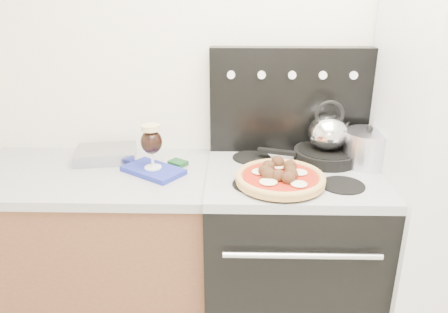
{
  "coord_description": "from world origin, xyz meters",
  "views": [
    {
      "loc": [
        -0.19,
        -0.6,
        1.68
      ],
      "look_at": [
        -0.22,
        1.05,
        1.03
      ],
      "focal_mm": 35.0,
      "sensor_mm": 36.0,
      "label": 1
    }
  ],
  "objects_px": {
    "tea_kettle": "(328,130)",
    "pizza_pan": "(280,183)",
    "stove_body": "(288,263)",
    "skillet": "(326,155)",
    "oven_mitt": "(153,170)",
    "stock_pot": "(367,149)",
    "base_cabinet": "(62,258)",
    "pizza": "(280,176)",
    "beer_glass": "(152,146)"
  },
  "relations": [
    {
      "from": "tea_kettle",
      "to": "pizza_pan",
      "type": "bearing_deg",
      "value": -146.47
    },
    {
      "from": "stove_body",
      "to": "skillet",
      "type": "distance_m",
      "value": 0.55
    },
    {
      "from": "pizza_pan",
      "to": "skillet",
      "type": "distance_m",
      "value": 0.36
    },
    {
      "from": "oven_mitt",
      "to": "stock_pot",
      "type": "distance_m",
      "value": 0.96
    },
    {
      "from": "base_cabinet",
      "to": "tea_kettle",
      "type": "xyz_separation_m",
      "value": [
        1.27,
        0.1,
        0.64
      ]
    },
    {
      "from": "base_cabinet",
      "to": "pizza",
      "type": "bearing_deg",
      "value": -9.21
    },
    {
      "from": "base_cabinet",
      "to": "oven_mitt",
      "type": "height_order",
      "value": "oven_mitt"
    },
    {
      "from": "skillet",
      "to": "tea_kettle",
      "type": "bearing_deg",
      "value": 0.0
    },
    {
      "from": "beer_glass",
      "to": "skillet",
      "type": "height_order",
      "value": "beer_glass"
    },
    {
      "from": "base_cabinet",
      "to": "tea_kettle",
      "type": "bearing_deg",
      "value": 4.6
    },
    {
      "from": "stock_pot",
      "to": "skillet",
      "type": "bearing_deg",
      "value": 163.64
    },
    {
      "from": "base_cabinet",
      "to": "beer_glass",
      "type": "height_order",
      "value": "beer_glass"
    },
    {
      "from": "base_cabinet",
      "to": "tea_kettle",
      "type": "height_order",
      "value": "tea_kettle"
    },
    {
      "from": "stove_body",
      "to": "tea_kettle",
      "type": "xyz_separation_m",
      "value": [
        0.16,
        0.13,
        0.63
      ]
    },
    {
      "from": "oven_mitt",
      "to": "skillet",
      "type": "height_order",
      "value": "skillet"
    },
    {
      "from": "oven_mitt",
      "to": "tea_kettle",
      "type": "bearing_deg",
      "value": 8.31
    },
    {
      "from": "tea_kettle",
      "to": "beer_glass",
      "type": "bearing_deg",
      "value": 173.37
    },
    {
      "from": "stove_body",
      "to": "tea_kettle",
      "type": "bearing_deg",
      "value": 37.74
    },
    {
      "from": "oven_mitt",
      "to": "base_cabinet",
      "type": "bearing_deg",
      "value": 178.46
    },
    {
      "from": "oven_mitt",
      "to": "skillet",
      "type": "xyz_separation_m",
      "value": [
        0.79,
        0.12,
        0.04
      ]
    },
    {
      "from": "stove_body",
      "to": "beer_glass",
      "type": "relative_size",
      "value": 4.29
    },
    {
      "from": "beer_glass",
      "to": "tea_kettle",
      "type": "relative_size",
      "value": 1.05
    },
    {
      "from": "skillet",
      "to": "oven_mitt",
      "type": "bearing_deg",
      "value": -171.69
    },
    {
      "from": "stock_pot",
      "to": "oven_mitt",
      "type": "bearing_deg",
      "value": -176.11
    },
    {
      "from": "beer_glass",
      "to": "skillet",
      "type": "distance_m",
      "value": 0.8
    },
    {
      "from": "stove_body",
      "to": "pizza_pan",
      "type": "xyz_separation_m",
      "value": [
        -0.07,
        -0.14,
        0.49
      ]
    },
    {
      "from": "base_cabinet",
      "to": "stove_body",
      "type": "relative_size",
      "value": 1.65
    },
    {
      "from": "pizza",
      "to": "stock_pot",
      "type": "distance_m",
      "value": 0.47
    },
    {
      "from": "pizza_pan",
      "to": "pizza",
      "type": "distance_m",
      "value": 0.03
    },
    {
      "from": "stove_body",
      "to": "beer_glass",
      "type": "height_order",
      "value": "beer_glass"
    },
    {
      "from": "stove_body",
      "to": "beer_glass",
      "type": "distance_m",
      "value": 0.86
    },
    {
      "from": "skillet",
      "to": "stock_pot",
      "type": "bearing_deg",
      "value": -16.36
    },
    {
      "from": "beer_glass",
      "to": "pizza_pan",
      "type": "relative_size",
      "value": 0.6
    },
    {
      "from": "beer_glass",
      "to": "pizza",
      "type": "bearing_deg",
      "value": -15.67
    },
    {
      "from": "stock_pot",
      "to": "stove_body",
      "type": "bearing_deg",
      "value": -167.01
    },
    {
      "from": "stove_body",
      "to": "tea_kettle",
      "type": "distance_m",
      "value": 0.66
    },
    {
      "from": "oven_mitt",
      "to": "stock_pot",
      "type": "xyz_separation_m",
      "value": [
        0.96,
        0.07,
        0.08
      ]
    },
    {
      "from": "skillet",
      "to": "pizza",
      "type": "bearing_deg",
      "value": -131.54
    },
    {
      "from": "pizza",
      "to": "tea_kettle",
      "type": "distance_m",
      "value": 0.38
    },
    {
      "from": "base_cabinet",
      "to": "stock_pot",
      "type": "height_order",
      "value": "stock_pot"
    },
    {
      "from": "base_cabinet",
      "to": "pizza_pan",
      "type": "xyz_separation_m",
      "value": [
        1.03,
        -0.17,
        0.5
      ]
    },
    {
      "from": "base_cabinet",
      "to": "skillet",
      "type": "bearing_deg",
      "value": 4.6
    },
    {
      "from": "base_cabinet",
      "to": "tea_kettle",
      "type": "distance_m",
      "value": 1.43
    },
    {
      "from": "pizza_pan",
      "to": "tea_kettle",
      "type": "height_order",
      "value": "tea_kettle"
    },
    {
      "from": "tea_kettle",
      "to": "stock_pot",
      "type": "distance_m",
      "value": 0.19
    },
    {
      "from": "pizza_pan",
      "to": "skillet",
      "type": "relative_size",
      "value": 1.15
    },
    {
      "from": "skillet",
      "to": "stock_pot",
      "type": "distance_m",
      "value": 0.18
    },
    {
      "from": "stove_body",
      "to": "oven_mitt",
      "type": "relative_size",
      "value": 3.27
    },
    {
      "from": "base_cabinet",
      "to": "stove_body",
      "type": "height_order",
      "value": "stove_body"
    },
    {
      "from": "tea_kettle",
      "to": "stove_body",
      "type": "bearing_deg",
      "value": -157.19
    }
  ]
}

